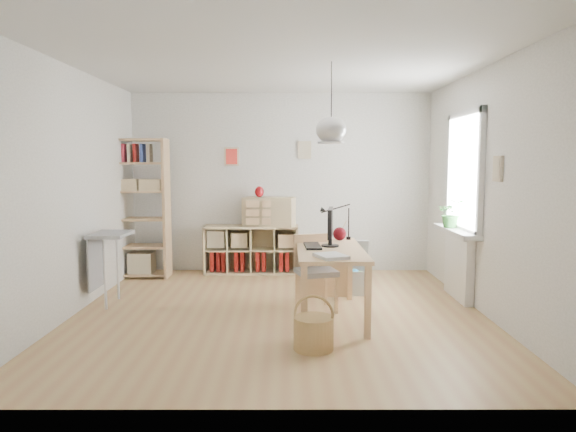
{
  "coord_description": "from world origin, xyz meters",
  "views": [
    {
      "loc": [
        0.1,
        -5.56,
        1.67
      ],
      "look_at": [
        0.1,
        0.3,
        1.05
      ],
      "focal_mm": 32.0,
      "sensor_mm": 36.0,
      "label": 1
    }
  ],
  "objects_px": {
    "monitor": "(330,225)",
    "drawer_chest": "(269,212)",
    "tall_bookshelf": "(140,203)",
    "cube_shelf": "(250,253)",
    "desk": "(330,257)",
    "chair": "(315,267)",
    "storage_chest": "(347,275)"
  },
  "relations": [
    {
      "from": "drawer_chest",
      "to": "cube_shelf",
      "type": "bearing_deg",
      "value": -176.3
    },
    {
      "from": "cube_shelf",
      "to": "storage_chest",
      "type": "bearing_deg",
      "value": -39.63
    },
    {
      "from": "drawer_chest",
      "to": "desk",
      "type": "bearing_deg",
      "value": -59.81
    },
    {
      "from": "cube_shelf",
      "to": "tall_bookshelf",
      "type": "distance_m",
      "value": 1.77
    },
    {
      "from": "tall_bookshelf",
      "to": "desk",
      "type": "bearing_deg",
      "value": -37.01
    },
    {
      "from": "storage_chest",
      "to": "drawer_chest",
      "type": "height_order",
      "value": "drawer_chest"
    },
    {
      "from": "desk",
      "to": "cube_shelf",
      "type": "height_order",
      "value": "desk"
    },
    {
      "from": "cube_shelf",
      "to": "monitor",
      "type": "xyz_separation_m",
      "value": [
        1.03,
        -2.11,
        0.69
      ]
    },
    {
      "from": "chair",
      "to": "desk",
      "type": "bearing_deg",
      "value": -78.57
    },
    {
      "from": "desk",
      "to": "tall_bookshelf",
      "type": "bearing_deg",
      "value": 142.99
    },
    {
      "from": "tall_bookshelf",
      "to": "monitor",
      "type": "distance_m",
      "value": 3.18
    },
    {
      "from": "desk",
      "to": "chair",
      "type": "xyz_separation_m",
      "value": [
        -0.15,
        0.3,
        -0.17
      ]
    },
    {
      "from": "cube_shelf",
      "to": "drawer_chest",
      "type": "distance_m",
      "value": 0.7
    },
    {
      "from": "cube_shelf",
      "to": "chair",
      "type": "xyz_separation_m",
      "value": [
        0.87,
        -1.93,
        0.18
      ]
    },
    {
      "from": "chair",
      "to": "monitor",
      "type": "xyz_separation_m",
      "value": [
        0.16,
        -0.18,
        0.5
      ]
    },
    {
      "from": "storage_chest",
      "to": "drawer_chest",
      "type": "relative_size",
      "value": 0.95
    },
    {
      "from": "cube_shelf",
      "to": "drawer_chest",
      "type": "bearing_deg",
      "value": -8.03
    },
    {
      "from": "tall_bookshelf",
      "to": "drawer_chest",
      "type": "xyz_separation_m",
      "value": [
        1.86,
        0.24,
        -0.15
      ]
    },
    {
      "from": "desk",
      "to": "tall_bookshelf",
      "type": "height_order",
      "value": "tall_bookshelf"
    },
    {
      "from": "monitor",
      "to": "drawer_chest",
      "type": "bearing_deg",
      "value": 116.4
    },
    {
      "from": "chair",
      "to": "cube_shelf",
      "type": "bearing_deg",
      "value": 99.31
    },
    {
      "from": "tall_bookshelf",
      "to": "monitor",
      "type": "relative_size",
      "value": 4.16
    },
    {
      "from": "cube_shelf",
      "to": "storage_chest",
      "type": "xyz_separation_m",
      "value": [
        1.34,
        -1.11,
        -0.09
      ]
    },
    {
      "from": "cube_shelf",
      "to": "drawer_chest",
      "type": "relative_size",
      "value": 1.87
    },
    {
      "from": "cube_shelf",
      "to": "chair",
      "type": "height_order",
      "value": "chair"
    },
    {
      "from": "monitor",
      "to": "drawer_chest",
      "type": "relative_size",
      "value": 0.64
    },
    {
      "from": "drawer_chest",
      "to": "monitor",
      "type": "bearing_deg",
      "value": -58.54
    },
    {
      "from": "drawer_chest",
      "to": "chair",
      "type": "bearing_deg",
      "value": -61.16
    },
    {
      "from": "cube_shelf",
      "to": "drawer_chest",
      "type": "height_order",
      "value": "drawer_chest"
    },
    {
      "from": "desk",
      "to": "cube_shelf",
      "type": "xyz_separation_m",
      "value": [
        -1.02,
        2.23,
        -0.36
      ]
    },
    {
      "from": "cube_shelf",
      "to": "tall_bookshelf",
      "type": "xyz_separation_m",
      "value": [
        -1.56,
        -0.28,
        0.79
      ]
    },
    {
      "from": "cube_shelf",
      "to": "tall_bookshelf",
      "type": "height_order",
      "value": "tall_bookshelf"
    }
  ]
}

